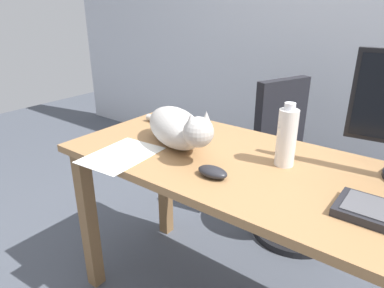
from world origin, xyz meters
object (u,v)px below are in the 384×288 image
at_px(office_chair, 293,172).
at_px(cat, 177,127).
at_px(computer_mouse, 213,172).
at_px(water_bottle, 287,137).

relative_size(office_chair, cat, 1.65).
distance_m(office_chair, computer_mouse, 0.98).
height_order(cat, computer_mouse, cat).
relative_size(cat, computer_mouse, 4.98).
bearing_deg(computer_mouse, water_bottle, 56.88).
bearing_deg(computer_mouse, cat, 152.78).
xyz_separation_m(office_chair, water_bottle, (0.19, -0.66, 0.47)).
bearing_deg(office_chair, computer_mouse, -87.69).
height_order(office_chair, computer_mouse, office_chair).
xyz_separation_m(computer_mouse, water_bottle, (0.15, 0.23, 0.09)).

